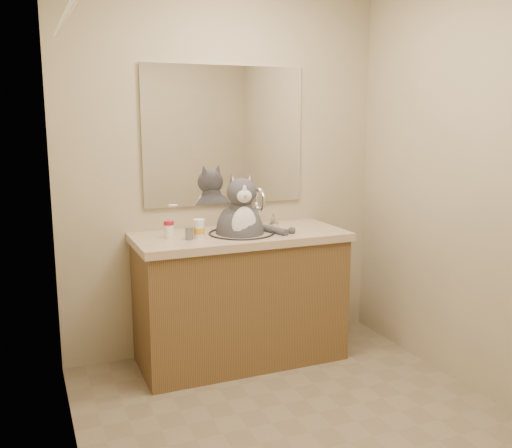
{
  "coord_description": "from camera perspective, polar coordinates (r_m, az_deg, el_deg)",
  "views": [
    {
      "loc": [
        -1.27,
        -2.33,
        1.58
      ],
      "look_at": [
        -0.02,
        0.65,
        0.96
      ],
      "focal_mm": 40.0,
      "sensor_mm": 36.0,
      "label": 1
    }
  ],
  "objects": [
    {
      "name": "pill_bottle_redcap",
      "position": [
        3.49,
        -8.71,
        -0.54
      ],
      "size": [
        0.07,
        0.07,
        0.11
      ],
      "rotation": [
        0.0,
        0.0,
        -0.08
      ],
      "color": "white",
      "rests_on": "vanity"
    },
    {
      "name": "grey_canister",
      "position": [
        3.43,
        -6.7,
        -0.96
      ],
      "size": [
        0.06,
        0.06,
        0.07
      ],
      "rotation": [
        0.0,
        0.0,
        -0.27
      ],
      "color": "slate",
      "rests_on": "vanity"
    },
    {
      "name": "pill_bottle_orange",
      "position": [
        3.46,
        -5.72,
        -0.51
      ],
      "size": [
        0.07,
        0.07,
        0.12
      ],
      "rotation": [
        0.0,
        0.0,
        0.06
      ],
      "color": "white",
      "rests_on": "vanity"
    },
    {
      "name": "room",
      "position": [
        2.68,
        5.82,
        2.58
      ],
      "size": [
        2.22,
        2.52,
        2.42
      ],
      "color": "#82745A",
      "rests_on": "ground"
    },
    {
      "name": "cat",
      "position": [
        3.59,
        -1.55,
        -0.42
      ],
      "size": [
        0.43,
        0.38,
        0.6
      ],
      "rotation": [
        0.0,
        0.0,
        -0.12
      ],
      "color": "#45454A",
      "rests_on": "vanity"
    },
    {
      "name": "shower_curtain",
      "position": [
        2.5,
        -17.11,
        -2.37
      ],
      "size": [
        0.02,
        1.3,
        1.93
      ],
      "color": "beige",
      "rests_on": "ground"
    },
    {
      "name": "mirror",
      "position": [
        3.79,
        -3.13,
        8.79
      ],
      "size": [
        1.1,
        0.02,
        0.9
      ],
      "primitive_type": "cube",
      "color": "white",
      "rests_on": "room"
    },
    {
      "name": "vanity",
      "position": [
        3.71,
        -1.55,
        -7.07
      ],
      "size": [
        1.34,
        0.59,
        1.12
      ],
      "color": "brown",
      "rests_on": "ground"
    }
  ]
}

